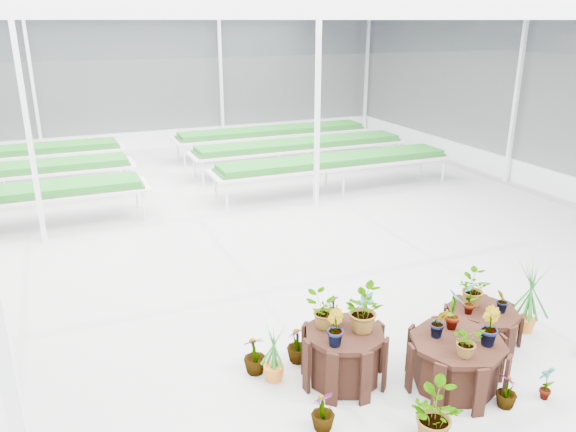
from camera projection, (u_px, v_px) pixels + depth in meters
name	position (u px, v px, depth m)	size (l,w,h in m)	color
ground_plane	(252.00, 302.00, 8.84)	(24.00, 24.00, 0.00)	gray
greenhouse_shell	(249.00, 163.00, 8.10)	(18.00, 24.00, 4.50)	white
steel_frame	(249.00, 163.00, 8.10)	(18.00, 24.00, 4.50)	silver
nursery_benches	(163.00, 170.00, 14.98)	(16.00, 7.00, 0.84)	silver
plinth_tall	(344.00, 356.00, 6.80)	(1.01, 1.01, 0.69)	black
plinth_mid	(456.00, 363.00, 6.73)	(1.17, 1.17, 0.62)	black
plinth_low	(482.00, 325.00, 7.73)	(1.00, 1.00, 0.45)	black
nursery_plants	(413.00, 332.00, 6.89)	(4.40, 2.67, 1.24)	#1B641E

